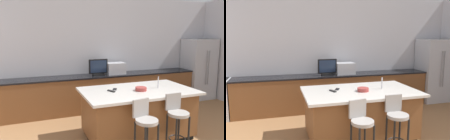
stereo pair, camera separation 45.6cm
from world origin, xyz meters
TOP-DOWN VIEW (x-y plane):
  - wall_back at (0.00, 4.19)m, footprint 7.27×0.12m
  - counter_back at (-0.03, 3.81)m, footprint 5.03×0.62m
  - kitchen_island at (-0.01, 2.07)m, footprint 2.09×1.23m
  - refrigerator at (2.91, 3.77)m, footprint 0.84×0.73m
  - microwave at (0.23, 3.81)m, footprint 0.48×0.36m
  - tv_monitor at (-0.25, 3.76)m, footprint 0.48×0.16m
  - sink_faucet_back at (-0.05, 3.91)m, footprint 0.02×0.02m
  - sink_faucet_island at (0.42, 2.07)m, footprint 0.02×0.02m
  - bar_stool_left at (-0.30, 1.26)m, footprint 0.34×0.36m
  - bar_stool_right at (0.33, 1.33)m, footprint 0.34×0.34m
  - fruit_bowl at (0.02, 1.99)m, footprint 0.21×0.21m
  - cell_phone at (-0.40, 2.24)m, footprint 0.13×0.17m
  - tv_remote at (-0.52, 2.12)m, footprint 0.11×0.17m

SIDE VIEW (x-z plane):
  - counter_back at x=-0.03m, z-range 0.00..0.91m
  - kitchen_island at x=-0.01m, z-range 0.01..0.93m
  - bar_stool_left at x=-0.30m, z-range 0.10..1.06m
  - bar_stool_right at x=0.33m, z-range 0.10..1.08m
  - refrigerator at x=2.91m, z-range 0.00..1.79m
  - cell_phone at x=-0.40m, z-range 0.92..0.92m
  - tv_remote at x=-0.52m, z-range 0.92..0.94m
  - fruit_bowl at x=0.02m, z-range 0.92..0.98m
  - sink_faucet_island at x=0.42m, z-range 0.92..1.14m
  - sink_faucet_back at x=-0.05m, z-range 0.91..1.15m
  - microwave at x=0.23m, z-range 0.91..1.20m
  - tv_monitor at x=-0.25m, z-range 0.89..1.30m
  - wall_back at x=0.00m, z-range 0.00..2.93m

